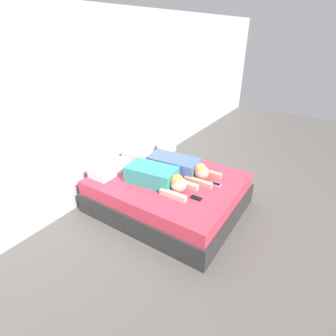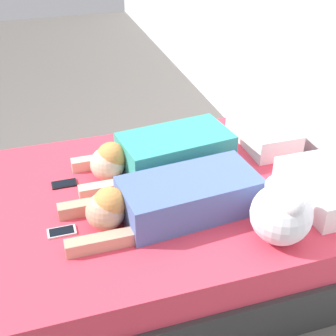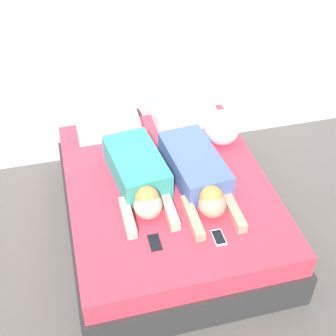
% 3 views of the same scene
% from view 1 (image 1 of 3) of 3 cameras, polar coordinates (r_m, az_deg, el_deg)
% --- Properties ---
extents(ground_plane, '(12.00, 12.00, 0.00)m').
position_cam_1_polar(ground_plane, '(3.89, -0.00, -8.31)').
color(ground_plane, '#5B5651').
extents(wall_back, '(12.00, 0.06, 2.60)m').
position_cam_1_polar(wall_back, '(4.01, -14.00, 12.67)').
color(wall_back, silver).
rests_on(wall_back, ground_plane).
extents(bed, '(1.59, 1.97, 0.49)m').
position_cam_1_polar(bed, '(3.75, -0.00, -5.36)').
color(bed, '#2D2D2D').
rests_on(bed, ground_plane).
extents(pillow_head_left, '(0.54, 0.30, 0.15)m').
position_cam_1_polar(pillow_head_left, '(3.80, -12.68, -0.01)').
color(pillow_head_left, white).
rests_on(pillow_head_left, bed).
extents(pillow_head_right, '(0.54, 0.30, 0.15)m').
position_cam_1_polar(pillow_head_right, '(4.25, -6.16, 3.62)').
color(pillow_head_right, white).
rests_on(pillow_head_right, bed).
extents(person_left, '(0.43, 0.96, 0.23)m').
position_cam_1_polar(person_left, '(3.42, -2.24, -1.97)').
color(person_left, teal).
rests_on(person_left, bed).
extents(person_right, '(0.42, 1.05, 0.23)m').
position_cam_1_polar(person_right, '(3.71, 2.64, 0.42)').
color(person_right, '#4C66A5').
rests_on(person_right, bed).
extents(cell_phone_left, '(0.08, 0.14, 0.01)m').
position_cam_1_polar(cell_phone_left, '(3.21, 6.13, -6.52)').
color(cell_phone_left, black).
rests_on(cell_phone_left, bed).
extents(cell_phone_right, '(0.08, 0.14, 0.01)m').
position_cam_1_polar(cell_phone_right, '(3.52, 10.35, -3.46)').
color(cell_phone_right, silver).
rests_on(cell_phone_right, bed).
extents(plush_toy, '(0.30, 0.30, 0.32)m').
position_cam_1_polar(plush_toy, '(4.17, -0.26, 4.56)').
color(plush_toy, white).
rests_on(plush_toy, bed).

